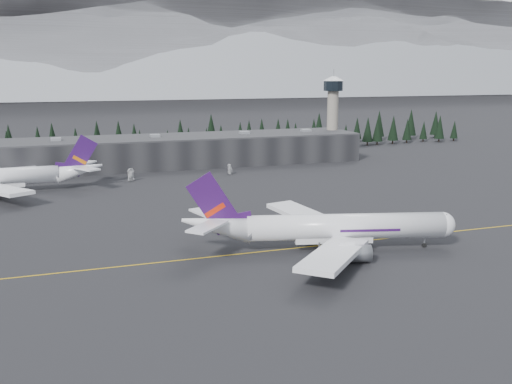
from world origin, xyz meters
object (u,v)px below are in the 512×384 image
object	(u,v)px
control_tower	(333,107)
jet_main	(322,228)
terminal	(179,151)
jet_parked	(5,177)
gse_vehicle_a	(131,179)
gse_vehicle_b	(230,173)

from	to	relation	value
control_tower	jet_main	size ratio (longest dim) A/B	0.61
jet_main	terminal	bearing A→B (deg)	107.61
control_tower	terminal	bearing A→B (deg)	-177.71
terminal	jet_parked	bearing A→B (deg)	-149.87
jet_main	gse_vehicle_a	bearing A→B (deg)	122.16
control_tower	gse_vehicle_b	distance (m)	72.43
jet_main	jet_parked	world-z (taller)	jet_parked
gse_vehicle_b	gse_vehicle_a	bearing A→B (deg)	-100.62
terminal	control_tower	bearing A→B (deg)	2.29
terminal	gse_vehicle_b	size ratio (longest dim) A/B	37.39
jet_parked	gse_vehicle_b	world-z (taller)	jet_parked
control_tower	gse_vehicle_b	bearing A→B (deg)	-151.41
control_tower	jet_parked	size ratio (longest dim) A/B	0.59
jet_main	jet_parked	size ratio (longest dim) A/B	0.97
terminal	gse_vehicle_a	world-z (taller)	terminal
control_tower	jet_parked	xyz separation A→B (m)	(-141.55, -41.62, -18.13)
gse_vehicle_a	gse_vehicle_b	distance (m)	38.89
jet_parked	control_tower	bearing A→B (deg)	-164.13
gse_vehicle_a	jet_parked	bearing A→B (deg)	178.72
jet_main	gse_vehicle_b	world-z (taller)	jet_main
control_tower	gse_vehicle_b	world-z (taller)	control_tower
control_tower	jet_main	bearing A→B (deg)	-116.97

